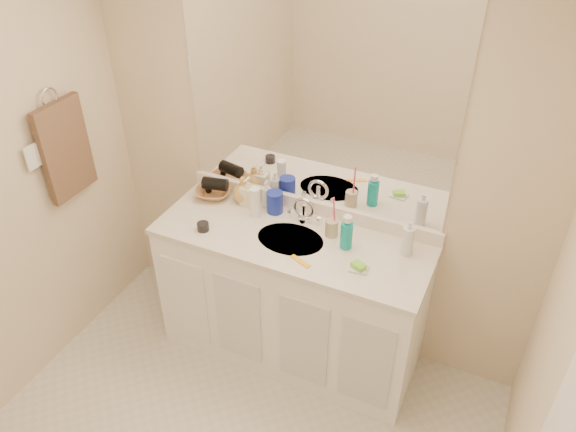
{
  "coord_description": "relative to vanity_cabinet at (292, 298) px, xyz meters",
  "views": [
    {
      "loc": [
        1.0,
        -1.17,
        2.72
      ],
      "look_at": [
        0.0,
        0.97,
        1.05
      ],
      "focal_mm": 35.0,
      "sensor_mm": 36.0,
      "label": 1
    }
  ],
  "objects": [
    {
      "name": "orange_comb",
      "position": [
        0.13,
        -0.17,
        0.46
      ],
      "size": [
        0.13,
        0.07,
        0.01
      ],
      "primitive_type": "cube",
      "rotation": [
        0.0,
        0.0,
        -0.38
      ],
      "color": "yellow",
      "rests_on": "countertop"
    },
    {
      "name": "towel_ring",
      "position": [
        -1.27,
        -0.25,
        1.12
      ],
      "size": [
        0.01,
        0.11,
        0.11
      ],
      "primitive_type": "torus",
      "rotation": [
        0.0,
        1.57,
        0.0
      ],
      "color": "silver",
      "rests_on": "wall_left"
    },
    {
      "name": "green_soap",
      "position": [
        0.41,
        -0.1,
        0.48
      ],
      "size": [
        0.08,
        0.07,
        0.02
      ],
      "primitive_type": "cube",
      "rotation": [
        0.0,
        0.0,
        -0.42
      ],
      "color": "#77D233",
      "rests_on": "soap_dish"
    },
    {
      "name": "mouthwash_bottle",
      "position": [
        0.29,
        0.04,
        0.53
      ],
      "size": [
        0.08,
        0.08,
        0.15
      ],
      "primitive_type": "cylinder",
      "rotation": [
        0.0,
        0.0,
        -0.3
      ],
      "color": "#0D979C",
      "rests_on": "countertop"
    },
    {
      "name": "switch_plate",
      "position": [
        -1.27,
        -0.45,
        0.88
      ],
      "size": [
        0.01,
        0.08,
        0.13
      ],
      "primitive_type": "cube",
      "color": "white",
      "rests_on": "wall_left"
    },
    {
      "name": "wicker_basket",
      "position": [
        -0.6,
        0.17,
        0.48
      ],
      "size": [
        0.26,
        0.26,
        0.05
      ],
      "primitive_type": "imported",
      "rotation": [
        0.0,
        0.0,
        0.32
      ],
      "color": "#A67143",
      "rests_on": "countertop"
    },
    {
      "name": "faucet",
      "position": [
        0.0,
        0.16,
        0.51
      ],
      "size": [
        0.02,
        0.02,
        0.11
      ],
      "primitive_type": "cylinder",
      "color": "silver",
      "rests_on": "countertop"
    },
    {
      "name": "soap_dish",
      "position": [
        0.41,
        -0.1,
        0.46
      ],
      "size": [
        0.1,
        0.09,
        0.01
      ],
      "primitive_type": "cube",
      "rotation": [
        0.0,
        0.0,
        0.11
      ],
      "color": "silver",
      "rests_on": "countertop"
    },
    {
      "name": "countertop",
      "position": [
        0.0,
        0.0,
        0.44
      ],
      "size": [
        1.52,
        0.57,
        0.03
      ],
      "primitive_type": "cube",
      "color": "silver",
      "rests_on": "vanity_cabinet"
    },
    {
      "name": "sink_basin",
      "position": [
        0.0,
        -0.02,
        0.44
      ],
      "size": [
        0.37,
        0.37,
        0.02
      ],
      "primitive_type": "cylinder",
      "color": "beige",
      "rests_on": "countertop"
    },
    {
      "name": "vanity_cabinet",
      "position": [
        0.0,
        0.0,
        0.0
      ],
      "size": [
        1.5,
        0.55,
        0.85
      ],
      "primitive_type": "cube",
      "color": "white",
      "rests_on": "floor"
    },
    {
      "name": "soap_bottle_cream",
      "position": [
        -0.36,
        0.18,
        0.54
      ],
      "size": [
        0.08,
        0.09,
        0.18
      ],
      "primitive_type": "imported",
      "rotation": [
        0.0,
        0.0,
        -0.05
      ],
      "color": "#F4EBC7",
      "rests_on": "countertop"
    },
    {
      "name": "hair_dryer",
      "position": [
        -0.58,
        0.17,
        0.54
      ],
      "size": [
        0.16,
        0.1,
        0.07
      ],
      "primitive_type": "cylinder",
      "rotation": [
        0.0,
        1.57,
        0.22
      ],
      "color": "black",
      "rests_on": "wicker_basket"
    },
    {
      "name": "tan_cup",
      "position": [
        0.19,
        0.11,
        0.5
      ],
      "size": [
        0.09,
        0.09,
        0.1
      ],
      "primitive_type": "cylinder",
      "rotation": [
        0.0,
        0.0,
        0.25
      ],
      "color": "tan",
      "rests_on": "countertop"
    },
    {
      "name": "soap_bottle_yellow",
      "position": [
        -0.4,
        0.19,
        0.54
      ],
      "size": [
        0.15,
        0.15,
        0.16
      ],
      "primitive_type": "imported",
      "rotation": [
        0.0,
        0.0,
        0.24
      ],
      "color": "tan",
      "rests_on": "countertop"
    },
    {
      "name": "toothbrush",
      "position": [
        0.2,
        0.11,
        0.6
      ],
      "size": [
        0.02,
        0.04,
        0.2
      ],
      "primitive_type": "cylinder",
      "rotation": [
        0.14,
        0.0,
        -0.2
      ],
      "color": "#F64085",
      "rests_on": "tan_cup"
    },
    {
      "name": "dark_jar",
      "position": [
        -0.47,
        -0.15,
        0.48
      ],
      "size": [
        0.07,
        0.07,
        0.05
      ],
      "primitive_type": "cylinder",
      "rotation": [
        0.0,
        0.0,
        -0.13
      ],
      "color": "black",
      "rests_on": "countertop"
    },
    {
      "name": "extra_white_bottle",
      "position": [
        -0.27,
        0.09,
        0.55
      ],
      "size": [
        0.06,
        0.06,
        0.18
      ],
      "primitive_type": "cylinder",
      "rotation": [
        0.0,
        0.0,
        0.09
      ],
      "color": "white",
      "rests_on": "countertop"
    },
    {
      "name": "blue_mug",
      "position": [
        -0.19,
        0.18,
        0.52
      ],
      "size": [
        0.12,
        0.12,
        0.13
      ],
      "primitive_type": "cylinder",
      "rotation": [
        0.0,
        0.0,
        0.35
      ],
      "color": "#1728A2",
      "rests_on": "countertop"
    },
    {
      "name": "hand_towel",
      "position": [
        -1.25,
        -0.25,
        0.82
      ],
      "size": [
        0.04,
        0.32,
        0.55
      ],
      "primitive_type": "cube",
      "color": "#3E2D21",
      "rests_on": "towel_ring"
    },
    {
      "name": "mirror",
      "position": [
        0.0,
        0.27,
        1.14
      ],
      "size": [
        1.48,
        0.01,
        1.2
      ],
      "primitive_type": "cube",
      "color": "white",
      "rests_on": "wall_back"
    },
    {
      "name": "soap_bottle_white",
      "position": [
        -0.26,
        0.21,
        0.54
      ],
      "size": [
        0.07,
        0.07,
        0.17
      ],
      "primitive_type": "imported",
      "rotation": [
        0.0,
        0.0,
        0.08
      ],
      "color": "silver",
      "rests_on": "countertop"
    },
    {
      "name": "wall_back",
      "position": [
        0.0,
        0.28,
        0.77
      ],
      "size": [
        2.6,
        0.02,
        2.4
      ],
      "primitive_type": "cube",
      "color": "beige",
      "rests_on": "floor"
    },
    {
      "name": "backsplash",
      "position": [
        0.0,
        0.26,
        0.5
      ],
      "size": [
        1.52,
        0.03,
        0.08
      ],
      "primitive_type": "cube",
      "color": "white",
      "rests_on": "countertop"
    },
    {
      "name": "clear_pump_bottle",
      "position": [
        0.6,
        0.12,
        0.54
      ],
      "size": [
        0.07,
        0.07,
        0.16
      ],
      "primitive_type": "cylinder",
      "rotation": [
        0.0,
        0.0,
        -0.07
      ],
      "color": "silver",
      "rests_on": "countertop"
    }
  ]
}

